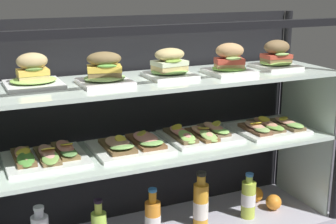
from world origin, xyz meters
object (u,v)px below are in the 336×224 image
at_px(juice_bottle_front_middle, 153,218).
at_px(juice_bottle_near_post, 201,205).
at_px(open_sandwich_tray_center, 46,156).
at_px(plated_roll_sandwich_right_of_center, 104,72).
at_px(plated_roll_sandwich_mid_right, 169,66).
at_px(plated_roll_sandwich_far_left, 33,75).
at_px(open_sandwich_tray_right_of_center, 199,134).
at_px(open_sandwich_tray_mid_left, 269,127).
at_px(open_sandwich_tray_near_left_corner, 132,144).
at_px(juice_bottle_tucked_behind, 248,198).
at_px(orange_fruit_beside_bottles, 256,194).
at_px(plated_roll_sandwich_far_right, 277,57).
at_px(plated_roll_sandwich_near_left_corner, 229,63).
at_px(orange_fruit_near_left_post, 274,202).

height_order(juice_bottle_front_middle, juice_bottle_near_post, juice_bottle_near_post).
relative_size(open_sandwich_tray_center, juice_bottle_front_middle, 1.37).
relative_size(plated_roll_sandwich_right_of_center, plated_roll_sandwich_mid_right, 1.01).
bearing_deg(plated_roll_sandwich_mid_right, plated_roll_sandwich_right_of_center, -174.71).
xyz_separation_m(plated_roll_sandwich_far_left, open_sandwich_tray_right_of_center, (0.66, -0.03, -0.30)).
relative_size(plated_roll_sandwich_right_of_center, open_sandwich_tray_right_of_center, 0.61).
bearing_deg(open_sandwich_tray_mid_left, plated_roll_sandwich_far_left, 176.33).
relative_size(plated_roll_sandwich_far_left, open_sandwich_tray_near_left_corner, 0.67).
distance_m(open_sandwich_tray_center, open_sandwich_tray_mid_left, 0.98).
bearing_deg(open_sandwich_tray_near_left_corner, plated_roll_sandwich_right_of_center, -161.99).
distance_m(plated_roll_sandwich_mid_right, open_sandwich_tray_mid_left, 0.57).
xyz_separation_m(open_sandwich_tray_near_left_corner, open_sandwich_tray_mid_left, (0.64, -0.02, -0.00)).
distance_m(plated_roll_sandwich_far_left, open_sandwich_tray_center, 0.30).
bearing_deg(juice_bottle_tucked_behind, orange_fruit_beside_bottles, 43.75).
height_order(plated_roll_sandwich_mid_right, plated_roll_sandwich_far_right, plated_roll_sandwich_far_right).
relative_size(plated_roll_sandwich_far_left, plated_roll_sandwich_near_left_corner, 1.12).
relative_size(juice_bottle_front_middle, orange_fruit_near_left_post, 2.97).
bearing_deg(orange_fruit_beside_bottles, plated_roll_sandwich_far_left, -178.52).
xyz_separation_m(open_sandwich_tray_center, open_sandwich_tray_near_left_corner, (0.33, -0.01, 0.00)).
height_order(plated_roll_sandwich_near_left_corner, orange_fruit_beside_bottles, plated_roll_sandwich_near_left_corner).
distance_m(plated_roll_sandwich_near_left_corner, open_sandwich_tray_mid_left, 0.39).
bearing_deg(open_sandwich_tray_mid_left, plated_roll_sandwich_right_of_center, -179.09).
bearing_deg(plated_roll_sandwich_mid_right, plated_roll_sandwich_far_right, -0.71).
bearing_deg(juice_bottle_front_middle, open_sandwich_tray_mid_left, 1.14).
distance_m(open_sandwich_tray_near_left_corner, open_sandwich_tray_right_of_center, 0.31).
xyz_separation_m(open_sandwich_tray_right_of_center, juice_bottle_tucked_behind, (0.22, -0.06, -0.31)).
xyz_separation_m(open_sandwich_tray_center, juice_bottle_near_post, (0.63, -0.05, -0.31)).
bearing_deg(open_sandwich_tray_center, plated_roll_sandwich_near_left_corner, -4.83).
bearing_deg(juice_bottle_tucked_behind, plated_roll_sandwich_far_left, 174.03).
relative_size(plated_roll_sandwich_right_of_center, juice_bottle_tucked_behind, 0.86).
xyz_separation_m(plated_roll_sandwich_right_of_center, juice_bottle_near_post, (0.41, 0.00, -0.61)).
xyz_separation_m(open_sandwich_tray_right_of_center, open_sandwich_tray_mid_left, (0.33, -0.04, -0.00)).
bearing_deg(juice_bottle_front_middle, open_sandwich_tray_near_left_corner, 153.42).
distance_m(plated_roll_sandwich_far_left, juice_bottle_front_middle, 0.76).
height_order(plated_roll_sandwich_far_right, open_sandwich_tray_right_of_center, plated_roll_sandwich_far_right).
relative_size(plated_roll_sandwich_far_left, open_sandwich_tray_right_of_center, 0.67).
distance_m(plated_roll_sandwich_far_left, plated_roll_sandwich_near_left_corner, 0.77).
relative_size(plated_roll_sandwich_right_of_center, juice_bottle_near_post, 0.73).
bearing_deg(plated_roll_sandwich_mid_right, open_sandwich_tray_mid_left, -1.56).
bearing_deg(orange_fruit_beside_bottles, juice_bottle_front_middle, -170.12).
relative_size(plated_roll_sandwich_far_left, juice_bottle_tucked_behind, 0.94).
bearing_deg(juice_bottle_tucked_behind, open_sandwich_tray_center, 175.58).
distance_m(plated_roll_sandwich_near_left_corner, open_sandwich_tray_near_left_corner, 0.51).
bearing_deg(plated_roll_sandwich_right_of_center, plated_roll_sandwich_far_left, 162.60).
relative_size(juice_bottle_near_post, orange_fruit_beside_bottles, 3.45).
height_order(open_sandwich_tray_right_of_center, juice_bottle_near_post, open_sandwich_tray_right_of_center).
relative_size(plated_roll_sandwich_far_left, orange_fruit_near_left_post, 2.72).
height_order(open_sandwich_tray_center, open_sandwich_tray_near_left_corner, open_sandwich_tray_center).
distance_m(open_sandwich_tray_near_left_corner, juice_bottle_near_post, 0.43).
height_order(open_sandwich_tray_center, juice_bottle_tucked_behind, open_sandwich_tray_center).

